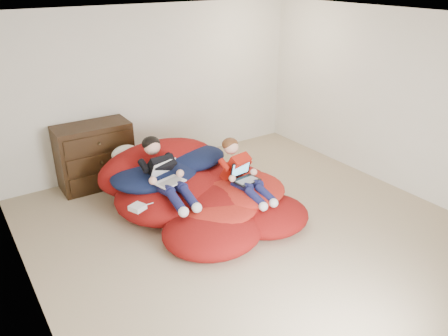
# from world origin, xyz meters

# --- Properties ---
(room_shell) EXTENTS (5.10, 5.10, 2.77)m
(room_shell) POSITION_xyz_m (0.00, 0.00, 0.22)
(room_shell) COLOR tan
(room_shell) RESTS_ON ground
(dresser) EXTENTS (1.06, 0.59, 0.95)m
(dresser) POSITION_xyz_m (-1.16, 2.22, 0.47)
(dresser) COLOR black
(dresser) RESTS_ON ground
(beanbag_pile) EXTENTS (2.21, 2.41, 0.86)m
(beanbag_pile) POSITION_xyz_m (-0.28, 0.78, 0.26)
(beanbag_pile) COLOR maroon
(beanbag_pile) RESTS_ON ground
(cream_pillow) EXTENTS (0.39, 0.25, 0.25)m
(cream_pillow) POSITION_xyz_m (-0.89, 1.70, 0.62)
(cream_pillow) COLOR beige
(cream_pillow) RESTS_ON beanbag_pile
(older_boy) EXTENTS (0.32, 1.16, 0.66)m
(older_boy) POSITION_xyz_m (-0.73, 0.83, 0.66)
(older_boy) COLOR black
(older_boy) RESTS_ON beanbag_pile
(younger_boy) EXTENTS (0.34, 0.99, 0.65)m
(younger_boy) POSITION_xyz_m (0.16, 0.40, 0.61)
(younger_boy) COLOR red
(younger_boy) RESTS_ON beanbag_pile
(laptop_white) EXTENTS (0.39, 0.43, 0.23)m
(laptop_white) POSITION_xyz_m (-0.73, 0.74, 0.63)
(laptop_white) COLOR silver
(laptop_white) RESTS_ON older_boy
(laptop_black) EXTENTS (0.35, 0.31, 0.24)m
(laptop_black) POSITION_xyz_m (0.16, 0.34, 0.56)
(laptop_black) COLOR black
(laptop_black) RESTS_ON younger_boy
(power_adapter) EXTENTS (0.21, 0.21, 0.06)m
(power_adapter) POSITION_xyz_m (-1.22, 0.56, 0.42)
(power_adapter) COLOR silver
(power_adapter) RESTS_ON beanbag_pile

